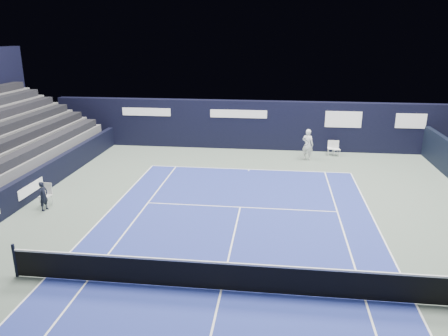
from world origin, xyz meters
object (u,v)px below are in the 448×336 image
object	(u,v)px
folding_chair_back_b	(331,147)
tennis_player	(308,144)
tennis_net	(221,275)
line_judge_chair	(46,193)
folding_chair_back_a	(336,146)

from	to	relation	value
folding_chair_back_b	tennis_player	bearing A→B (deg)	-141.51
tennis_net	line_judge_chair	bearing A→B (deg)	146.17
folding_chair_back_a	tennis_net	bearing A→B (deg)	-120.85
folding_chair_back_b	tennis_net	distance (m)	16.22
folding_chair_back_b	tennis_player	world-z (taller)	tennis_player
line_judge_chair	tennis_net	size ratio (longest dim) A/B	0.08
folding_chair_back_b	line_judge_chair	bearing A→B (deg)	-143.90
tennis_player	line_judge_chair	bearing A→B (deg)	-143.63
tennis_net	tennis_player	size ratio (longest dim) A/B	7.00
folding_chair_back_b	line_judge_chair	size ratio (longest dim) A/B	0.91
line_judge_chair	tennis_player	xyz separation A→B (m)	(11.70, 8.62, 0.36)
folding_chair_back_b	tennis_player	distance (m)	2.00
folding_chair_back_a	line_judge_chair	size ratio (longest dim) A/B	0.94
folding_chair_back_a	folding_chair_back_b	size ratio (longest dim) A/B	1.03
folding_chair_back_a	tennis_net	distance (m)	16.19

